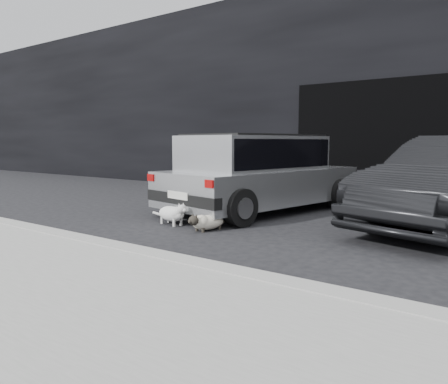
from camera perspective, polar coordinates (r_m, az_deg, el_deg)
The scene contains 8 objects.
ground at distance 7.03m, azimuth 2.24°, elevation -3.73°, with size 80.00×80.00×0.00m, color black.
building_facade at distance 12.14m, azimuth 22.99°, elevation 11.95°, with size 34.00×4.00×5.00m, color black.
garage_opening at distance 10.13m, azimuth 20.01°, elevation 6.43°, with size 4.00×0.10×2.60m, color black.
curb at distance 4.42m, azimuth -6.10°, elevation -9.22°, with size 18.00×0.25×0.12m, color gray.
sidewalk at distance 3.67m, azimuth -19.19°, elevation -12.98°, with size 18.00×2.20×0.11m, color gray.
silver_hatchback at distance 7.88m, azimuth 4.38°, elevation 2.93°, with size 2.41×4.02×1.39m.
cat_siamese at distance 6.21m, azimuth -2.39°, elevation -3.95°, with size 0.36×0.79×0.27m.
cat_white at distance 6.67m, azimuth -6.72°, elevation -2.79°, with size 0.78×0.36×0.37m.
Camera 1 is at (3.88, -5.73, 1.26)m, focal length 35.00 mm.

